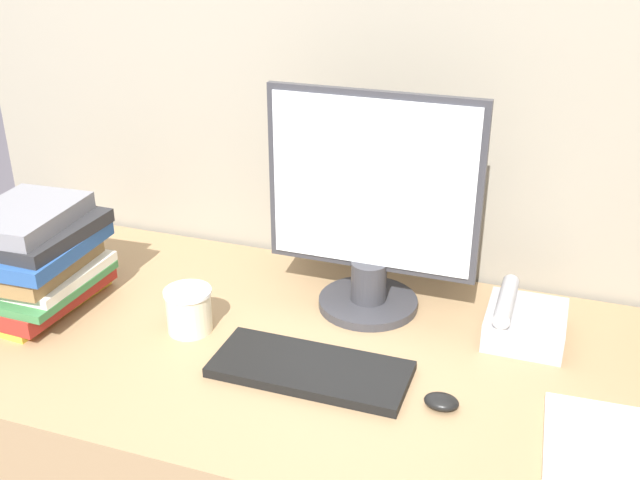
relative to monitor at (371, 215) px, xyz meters
name	(u,v)px	position (x,y,z in m)	size (l,w,h in m)	color
cubicle_panel_rear	(350,225)	(-0.12, 0.24, -0.14)	(2.06, 0.04, 1.67)	gray
desk	(290,479)	(-0.12, -0.21, -0.60)	(1.66, 0.81, 0.75)	#937551
monitor	(371,215)	(0.00, 0.00, 0.00)	(0.47, 0.23, 0.50)	#333338
keyboard	(310,369)	(-0.03, -0.29, -0.22)	(0.39, 0.16, 0.02)	black
mouse	(441,402)	(0.23, -0.31, -0.21)	(0.06, 0.05, 0.02)	black
coffee_cup	(189,310)	(-0.33, -0.23, -0.18)	(0.10, 0.10, 0.10)	beige
book_stack	(35,259)	(-0.70, -0.25, -0.11)	(0.24, 0.31, 0.24)	gold
desk_telephone	(523,322)	(0.34, -0.02, -0.19)	(0.16, 0.18, 0.10)	#99999E
paper_pile	(606,446)	(0.51, -0.33, -0.22)	(0.21, 0.24, 0.02)	white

